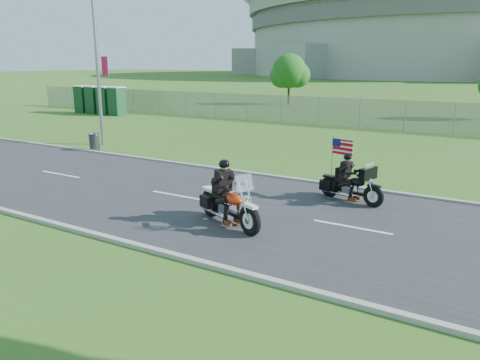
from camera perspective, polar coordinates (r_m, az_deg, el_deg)
The scene contains 15 objects.
ground at distance 14.80m, azimuth -1.42°, elevation -3.19°, with size 420.00×420.00×0.00m, color #30541A.
road at distance 14.79m, azimuth -1.42°, elevation -3.11°, with size 120.00×8.00×0.04m, color #28282B.
curb_north at distance 18.20m, azimuth 5.43°, elevation 0.24°, with size 120.00×0.18×0.12m, color #9E9B93.
curb_south at distance 11.77m, azimuth -12.16°, elevation -7.94°, with size 120.00×0.18×0.12m, color #9E9B93.
fence at distance 34.47m, azimuth 9.56°, elevation 8.31°, with size 60.00×0.03×2.00m, color gray.
stadium at distance 184.32m, azimuth 23.40°, elevation 16.56°, with size 140.40×140.40×29.20m.
streetlight at distance 26.71m, azimuth -16.83°, elevation 16.24°, with size 0.90×2.46×10.00m.
porta_toilet_a at distance 41.50m, azimuth -14.77°, elevation 9.22°, with size 1.10×1.10×2.30m, color #133E1F.
porta_toilet_b at distance 42.51m, azimuth -16.11°, elevation 9.24°, with size 1.10×1.10×2.30m, color #133E1F.
porta_toilet_c at distance 43.54m, azimuth -17.39°, elevation 9.25°, with size 1.10×1.10×2.30m, color #133E1F.
porta_toilet_d at distance 44.59m, azimuth -18.61°, elevation 9.26°, with size 1.10×1.10×2.30m, color #133E1F.
tree_fence_mid at distance 50.76m, azimuth 6.08°, elevation 12.86°, with size 3.96×3.69×5.30m.
motorcycle_lead at distance 12.91m, azimuth -1.45°, elevation -3.09°, with size 2.61×1.39×1.86m.
motorcycle_follow at distance 15.47m, azimuth 13.37°, elevation -0.71°, with size 2.31×1.04×1.96m.
trash_can at distance 24.96m, azimuth -17.33°, elevation 4.36°, with size 0.50×0.50×0.86m, color #2F3034.
Camera 1 is at (7.60, -11.90, 4.42)m, focal length 35.00 mm.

